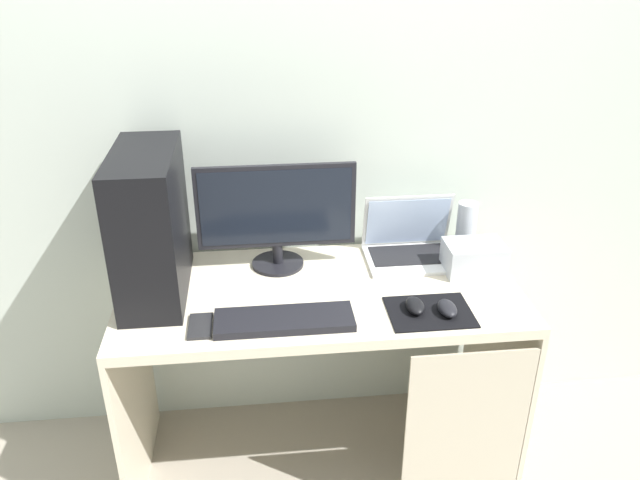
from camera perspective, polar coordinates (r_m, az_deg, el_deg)
ground_plane at (r=2.57m, az=0.00°, el=-19.03°), size 8.00×8.00×0.00m
wall_back at (r=2.21m, az=-0.94°, el=12.60°), size 4.00×0.05×2.60m
desk at (r=2.18m, az=0.50°, el=-8.20°), size 1.32×0.62×0.76m
pc_tower at (r=2.05m, az=-15.06°, el=1.32°), size 0.19×0.44×0.47m
monitor at (r=2.15m, az=-3.96°, el=2.34°), size 0.54×0.18×0.38m
laptop at (r=2.30m, az=8.09°, el=-0.50°), size 0.32×0.24×0.22m
speaker at (r=2.36m, az=13.04°, el=1.17°), size 0.07×0.07×0.19m
projector at (r=2.24m, az=13.71°, el=-1.55°), size 0.20×0.14×0.11m
keyboard at (r=1.92m, az=-3.24°, el=-7.22°), size 0.42×0.14×0.02m
mousepad at (r=2.00m, az=9.86°, el=-6.42°), size 0.26×0.20×0.00m
mouse_left at (r=1.99m, az=8.58°, el=-5.89°), size 0.06×0.10×0.03m
mouse_right at (r=1.99m, az=11.41°, el=-6.06°), size 0.06×0.10×0.03m
cell_phone at (r=1.94m, az=-10.74°, el=-7.65°), size 0.07×0.13×0.01m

